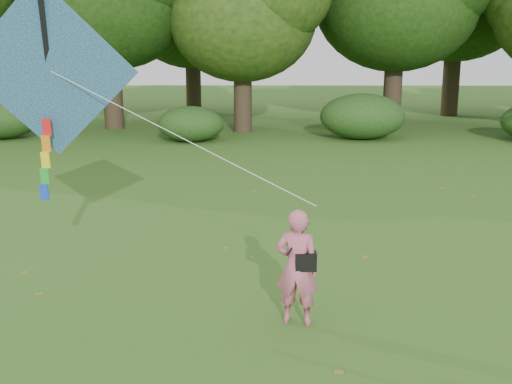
{
  "coord_description": "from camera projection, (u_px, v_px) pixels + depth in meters",
  "views": [
    {
      "loc": [
        -1.04,
        -8.55,
        4.01
      ],
      "look_at": [
        -1.18,
        2.0,
        1.5
      ],
      "focal_mm": 45.0,
      "sensor_mm": 36.0,
      "label": 1
    }
  ],
  "objects": [
    {
      "name": "bystander_left",
      "position": [
        54.0,
        113.0,
        27.38
      ],
      "size": [
        1.16,
        1.18,
        1.92
      ],
      "primitive_type": "imported",
      "rotation": [
        0.0,
        0.0,
        0.84
      ],
      "color": "#242A30",
      "rests_on": "ground"
    },
    {
      "name": "ground",
      "position": [
        336.0,
        326.0,
        9.23
      ],
      "size": [
        100.0,
        100.0,
        0.0
      ],
      "primitive_type": "plane",
      "color": "#265114",
      "rests_on": "ground"
    },
    {
      "name": "crossbody_bag",
      "position": [
        306.0,
        260.0,
        9.07
      ],
      "size": [
        0.43,
        0.2,
        0.69
      ],
      "color": "black",
      "rests_on": "ground"
    },
    {
      "name": "tree_line",
      "position": [
        322.0,
        5.0,
        30.17
      ],
      "size": [
        54.7,
        15.3,
        9.48
      ],
      "color": "#3A2D1E",
      "rests_on": "ground"
    },
    {
      "name": "shrub_band",
      "position": [
        272.0,
        119.0,
        26.16
      ],
      "size": [
        39.15,
        3.22,
        1.88
      ],
      "color": "#264919",
      "rests_on": "ground"
    },
    {
      "name": "fallen_leaves",
      "position": [
        267.0,
        237.0,
        13.35
      ],
      "size": [
        9.85,
        15.01,
        0.01
      ],
      "color": "olive",
      "rests_on": "ground"
    },
    {
      "name": "man_kite_flyer",
      "position": [
        297.0,
        267.0,
        9.13
      ],
      "size": [
        0.7,
        0.55,
        1.71
      ],
      "primitive_type": "imported",
      "rotation": [
        0.0,
        0.0,
        2.9
      ],
      "color": "#C05A72",
      "rests_on": "ground"
    },
    {
      "name": "flying_kite",
      "position": [
        49.0,
        73.0,
        9.72
      ],
      "size": [
        5.38,
        1.7,
        3.38
      ],
      "color": "#2932B3",
      "rests_on": "ground"
    }
  ]
}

